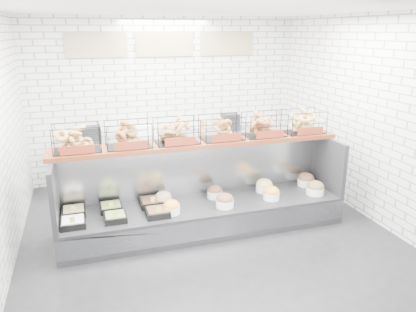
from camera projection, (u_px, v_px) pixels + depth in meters
name	position (u px, v px, depth m)	size (l,w,h in m)	color
ground	(211.00, 238.00, 5.60)	(5.50, 5.50, 0.00)	black
room_shell	(198.00, 83.00, 5.53)	(5.02, 5.51, 3.01)	silver
display_case	(204.00, 206.00, 5.82)	(4.00, 0.90, 1.20)	black
bagel_shelf	(200.00, 131.00, 5.66)	(4.10, 0.50, 0.40)	#4D1E10
prep_counter	(171.00, 156.00, 7.67)	(4.00, 0.60, 1.20)	#93969B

